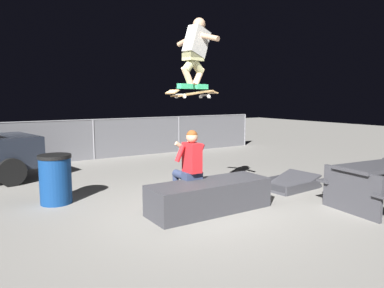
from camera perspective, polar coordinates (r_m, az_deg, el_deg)
ground_plane at (r=6.15m, az=1.69°, el=-10.37°), size 40.00×40.00×0.00m
ledge_box_main at (r=6.02m, az=2.78°, el=-8.29°), size 2.09×0.72×0.50m
person_sitting_on_ledge at (r=6.16m, az=-0.54°, el=-3.17°), size 0.59×0.75×1.34m
skateboard at (r=5.80m, az=0.16°, el=8.01°), size 1.04×0.42×0.13m
skater_airborne at (r=5.89m, az=0.56°, el=14.71°), size 0.64×0.88×1.12m
kicker_ramp at (r=7.82m, az=15.02°, el=-6.29°), size 1.25×0.92×0.36m
picnic_table_back at (r=6.98m, az=28.02°, el=-4.87°), size 1.83×1.50×0.75m
trash_bin at (r=6.84m, az=-20.85°, el=-5.21°), size 0.57×0.57×0.88m
fence_back at (r=11.26m, az=-15.33°, el=0.95°), size 12.05×0.05×1.23m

